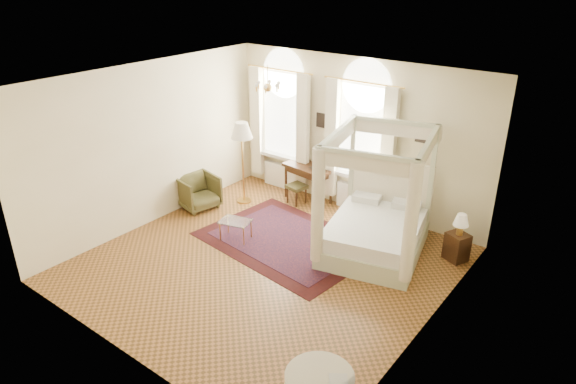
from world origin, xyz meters
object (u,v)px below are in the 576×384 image
(stool, at_px, (297,188))
(floor_lamp, at_px, (242,135))
(armchair, at_px, (198,192))
(canopy_bed, at_px, (375,227))
(nightstand, at_px, (457,247))
(coffee_table, at_px, (235,223))
(writing_desk, at_px, (308,171))

(stool, bearing_deg, floor_lamp, -147.17)
(armchair, distance_m, floor_lamp, 1.60)
(canopy_bed, relative_size, floor_lamp, 1.33)
(nightstand, xyz_separation_m, armchair, (-5.37, -1.32, 0.11))
(nightstand, xyz_separation_m, coffee_table, (-3.73, -1.90, 0.10))
(nightstand, relative_size, armchair, 0.65)
(floor_lamp, bearing_deg, stool, 32.83)
(stool, bearing_deg, coffee_table, -89.13)
(stool, xyz_separation_m, floor_lamp, (-1.01, -0.65, 1.22))
(nightstand, relative_size, coffee_table, 0.77)
(floor_lamp, bearing_deg, canopy_bed, -3.39)
(canopy_bed, relative_size, writing_desk, 2.09)
(canopy_bed, relative_size, stool, 5.47)
(coffee_table, bearing_deg, armchair, 160.72)
(canopy_bed, height_order, floor_lamp, canopy_bed)
(writing_desk, relative_size, stool, 2.62)
(stool, distance_m, floor_lamp, 1.72)
(writing_desk, height_order, coffee_table, writing_desk)
(nightstand, relative_size, writing_desk, 0.44)
(canopy_bed, height_order, armchair, canopy_bed)
(nightstand, distance_m, armchair, 5.53)
(writing_desk, distance_m, stool, 0.46)
(nightstand, bearing_deg, armchair, -166.18)
(nightstand, bearing_deg, floor_lamp, -174.18)
(canopy_bed, relative_size, coffee_table, 3.64)
(floor_lamp, bearing_deg, nightstand, 5.82)
(coffee_table, bearing_deg, writing_desk, 88.03)
(stool, distance_m, coffee_table, 2.06)
(nightstand, height_order, armchair, armchair)
(nightstand, bearing_deg, writing_desk, 172.97)
(canopy_bed, bearing_deg, floor_lamp, 176.61)
(writing_desk, bearing_deg, coffee_table, -91.97)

